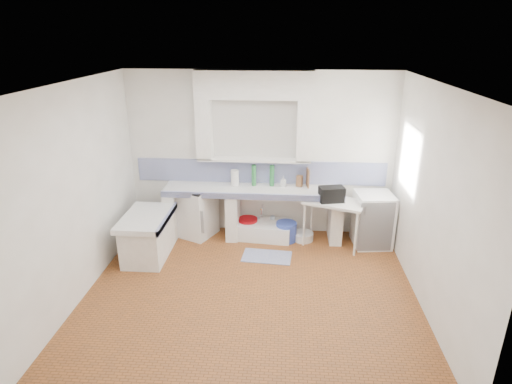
# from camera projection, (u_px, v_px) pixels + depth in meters

# --- Properties ---
(floor) EXTENTS (4.50, 4.50, 0.00)m
(floor) POSITION_uv_depth(u_px,v_px,m) (251.00, 292.00, 5.83)
(floor) COLOR brown
(floor) RESTS_ON ground
(ceiling) EXTENTS (4.50, 4.50, 0.00)m
(ceiling) POSITION_uv_depth(u_px,v_px,m) (250.00, 84.00, 4.83)
(ceiling) COLOR white
(ceiling) RESTS_ON ground
(wall_back) EXTENTS (4.50, 0.00, 4.50)m
(wall_back) POSITION_uv_depth(u_px,v_px,m) (260.00, 155.00, 7.19)
(wall_back) COLOR white
(wall_back) RESTS_ON ground
(wall_front) EXTENTS (4.50, 0.00, 4.50)m
(wall_front) POSITION_uv_depth(u_px,v_px,m) (229.00, 288.00, 3.46)
(wall_front) COLOR white
(wall_front) RESTS_ON ground
(wall_left) EXTENTS (0.00, 4.50, 4.50)m
(wall_left) POSITION_uv_depth(u_px,v_px,m) (78.00, 193.00, 5.48)
(wall_left) COLOR white
(wall_left) RESTS_ON ground
(wall_right) EXTENTS (0.00, 4.50, 4.50)m
(wall_right) POSITION_uv_depth(u_px,v_px,m) (433.00, 203.00, 5.17)
(wall_right) COLOR white
(wall_right) RESTS_ON ground
(alcove_mass) EXTENTS (1.90, 0.25, 0.45)m
(alcove_mass) POSITION_uv_depth(u_px,v_px,m) (254.00, 85.00, 6.66)
(alcove_mass) COLOR white
(alcove_mass) RESTS_ON ground
(window_frame) EXTENTS (0.35, 0.86, 1.06)m
(window_frame) POSITION_uv_depth(u_px,v_px,m) (421.00, 160.00, 6.21)
(window_frame) COLOR #361F11
(window_frame) RESTS_ON ground
(lace_valance) EXTENTS (0.01, 0.84, 0.24)m
(lace_valance) POSITION_uv_depth(u_px,v_px,m) (415.00, 134.00, 6.08)
(lace_valance) COLOR white
(lace_valance) RESTS_ON ground
(counter_slab) EXTENTS (3.00, 0.60, 0.08)m
(counter_slab) POSITION_uv_depth(u_px,v_px,m) (253.00, 190.00, 7.11)
(counter_slab) COLOR white
(counter_slab) RESTS_ON ground
(counter_lip) EXTENTS (3.00, 0.04, 0.10)m
(counter_lip) POSITION_uv_depth(u_px,v_px,m) (252.00, 196.00, 6.85)
(counter_lip) COLOR navy
(counter_lip) RESTS_ON ground
(counter_pier_left) EXTENTS (0.20, 0.55, 0.82)m
(counter_pier_left) POSITION_uv_depth(u_px,v_px,m) (173.00, 212.00, 7.37)
(counter_pier_left) COLOR white
(counter_pier_left) RESTS_ON ground
(counter_pier_mid) EXTENTS (0.20, 0.55, 0.82)m
(counter_pier_mid) POSITION_uv_depth(u_px,v_px,m) (233.00, 214.00, 7.30)
(counter_pier_mid) COLOR white
(counter_pier_mid) RESTS_ON ground
(counter_pier_right) EXTENTS (0.20, 0.55, 0.82)m
(counter_pier_right) POSITION_uv_depth(u_px,v_px,m) (335.00, 217.00, 7.17)
(counter_pier_right) COLOR white
(counter_pier_right) RESTS_ON ground
(peninsula_top) EXTENTS (0.70, 1.10, 0.08)m
(peninsula_top) POSITION_uv_depth(u_px,v_px,m) (146.00, 218.00, 6.55)
(peninsula_top) COLOR white
(peninsula_top) RESTS_ON ground
(peninsula_base) EXTENTS (0.60, 1.00, 0.62)m
(peninsula_base) POSITION_uv_depth(u_px,v_px,m) (148.00, 238.00, 6.67)
(peninsula_base) COLOR white
(peninsula_base) RESTS_ON ground
(peninsula_lip) EXTENTS (0.04, 1.10, 0.10)m
(peninsula_lip) POSITION_uv_depth(u_px,v_px,m) (167.00, 219.00, 6.53)
(peninsula_lip) COLOR navy
(peninsula_lip) RESTS_ON ground
(backsplash) EXTENTS (4.27, 0.03, 0.40)m
(backsplash) POSITION_uv_depth(u_px,v_px,m) (260.00, 172.00, 7.28)
(backsplash) COLOR navy
(backsplash) RESTS_ON ground
(stove) EXTENTS (0.79, 0.78, 0.85)m
(stove) POSITION_uv_depth(u_px,v_px,m) (195.00, 212.00, 7.36)
(stove) COLOR white
(stove) RESTS_ON ground
(sink) EXTENTS (1.08, 0.66, 0.25)m
(sink) POSITION_uv_depth(u_px,v_px,m) (262.00, 230.00, 7.37)
(sink) COLOR white
(sink) RESTS_ON ground
(side_table) EXTENTS (1.08, 0.82, 0.04)m
(side_table) POSITION_uv_depth(u_px,v_px,m) (333.00, 223.00, 6.99)
(side_table) COLOR white
(side_table) RESTS_ON ground
(fridge) EXTENTS (0.64, 0.64, 0.90)m
(fridge) POSITION_uv_depth(u_px,v_px,m) (373.00, 220.00, 7.00)
(fridge) COLOR white
(fridge) RESTS_ON ground
(bucket_red) EXTENTS (0.34, 0.34, 0.32)m
(bucket_red) POSITION_uv_depth(u_px,v_px,m) (248.00, 227.00, 7.40)
(bucket_red) COLOR #A9060E
(bucket_red) RESTS_ON ground
(bucket_orange) EXTENTS (0.35, 0.35, 0.25)m
(bucket_orange) POSITION_uv_depth(u_px,v_px,m) (267.00, 234.00, 7.23)
(bucket_orange) COLOR orange
(bucket_orange) RESTS_ON ground
(bucket_blue) EXTENTS (0.40, 0.40, 0.33)m
(bucket_blue) POSITION_uv_depth(u_px,v_px,m) (286.00, 232.00, 7.22)
(bucket_blue) COLOR #344DB8
(bucket_blue) RESTS_ON ground
(basin_white) EXTENTS (0.35, 0.35, 0.13)m
(basin_white) POSITION_uv_depth(u_px,v_px,m) (303.00, 236.00, 7.27)
(basin_white) COLOR white
(basin_white) RESTS_ON ground
(water_bottle_a) EXTENTS (0.08, 0.08, 0.29)m
(water_bottle_a) POSITION_uv_depth(u_px,v_px,m) (258.00, 225.00, 7.50)
(water_bottle_a) COLOR silver
(water_bottle_a) RESTS_ON ground
(water_bottle_b) EXTENTS (0.10, 0.10, 0.33)m
(water_bottle_b) POSITION_uv_depth(u_px,v_px,m) (273.00, 225.00, 7.48)
(water_bottle_b) COLOR silver
(water_bottle_b) RESTS_ON ground
(black_bag) EXTENTS (0.43, 0.31, 0.25)m
(black_bag) POSITION_uv_depth(u_px,v_px,m) (332.00, 194.00, 6.79)
(black_bag) COLOR black
(black_bag) RESTS_ON side_table
(green_bottle_a) EXTENTS (0.10, 0.10, 0.36)m
(green_bottle_a) POSITION_uv_depth(u_px,v_px,m) (254.00, 175.00, 7.16)
(green_bottle_a) COLOR #29793B
(green_bottle_a) RESTS_ON counter_slab
(green_bottle_b) EXTENTS (0.10, 0.10, 0.36)m
(green_bottle_b) POSITION_uv_depth(u_px,v_px,m) (272.00, 176.00, 7.15)
(green_bottle_b) COLOR #29793B
(green_bottle_b) RESTS_ON counter_slab
(knife_block) EXTENTS (0.12, 0.11, 0.19)m
(knife_block) POSITION_uv_depth(u_px,v_px,m) (299.00, 181.00, 7.15)
(knife_block) COLOR brown
(knife_block) RESTS_ON counter_slab
(cutting_board) EXTENTS (0.05, 0.23, 0.31)m
(cutting_board) POSITION_uv_depth(u_px,v_px,m) (308.00, 178.00, 7.12)
(cutting_board) COLOR brown
(cutting_board) RESTS_ON counter_slab
(paper_towel) EXTENTS (0.18, 0.18, 0.28)m
(paper_towel) POSITION_uv_depth(u_px,v_px,m) (235.00, 178.00, 7.17)
(paper_towel) COLOR white
(paper_towel) RESTS_ON counter_slab
(soap_bottle) EXTENTS (0.10, 0.10, 0.19)m
(soap_bottle) POSITION_uv_depth(u_px,v_px,m) (283.00, 181.00, 7.14)
(soap_bottle) COLOR white
(soap_bottle) RESTS_ON counter_slab
(rug) EXTENTS (0.81, 0.50, 0.01)m
(rug) POSITION_uv_depth(u_px,v_px,m) (267.00, 256.00, 6.74)
(rug) COLOR #3A4289
(rug) RESTS_ON ground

